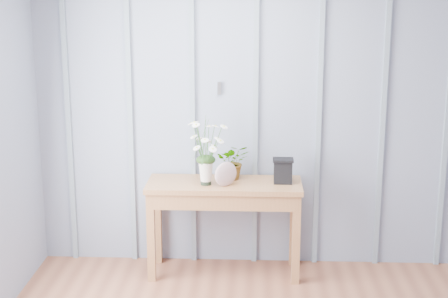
{
  "coord_description": "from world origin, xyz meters",
  "views": [
    {
      "loc": [
        -0.26,
        -3.09,
        2.29
      ],
      "look_at": [
        -0.49,
        1.94,
        1.03
      ],
      "focal_mm": 55.0,
      "sensor_mm": 36.0,
      "label": 1
    }
  ],
  "objects_px": {
    "carved_box": "(283,171)",
    "daisy_vase": "(206,144)",
    "sideboard": "(224,196)",
    "felt_disc_vessel": "(226,174)"
  },
  "relations": [
    {
      "from": "daisy_vase",
      "to": "carved_box",
      "type": "bearing_deg",
      "value": 7.02
    },
    {
      "from": "felt_disc_vessel",
      "to": "carved_box",
      "type": "xyz_separation_m",
      "value": [
        0.44,
        0.11,
        0.0
      ]
    },
    {
      "from": "carved_box",
      "to": "daisy_vase",
      "type": "bearing_deg",
      "value": -172.98
    },
    {
      "from": "sideboard",
      "to": "felt_disc_vessel",
      "type": "bearing_deg",
      "value": -81.09
    },
    {
      "from": "sideboard",
      "to": "carved_box",
      "type": "bearing_deg",
      "value": 1.08
    },
    {
      "from": "sideboard",
      "to": "felt_disc_vessel",
      "type": "height_order",
      "value": "felt_disc_vessel"
    },
    {
      "from": "sideboard",
      "to": "carved_box",
      "type": "distance_m",
      "value": 0.5
    },
    {
      "from": "daisy_vase",
      "to": "felt_disc_vessel",
      "type": "xyz_separation_m",
      "value": [
        0.15,
        -0.03,
        -0.22
      ]
    },
    {
      "from": "felt_disc_vessel",
      "to": "daisy_vase",
      "type": "bearing_deg",
      "value": 134.25
    },
    {
      "from": "daisy_vase",
      "to": "felt_disc_vessel",
      "type": "relative_size",
      "value": 2.68
    }
  ]
}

